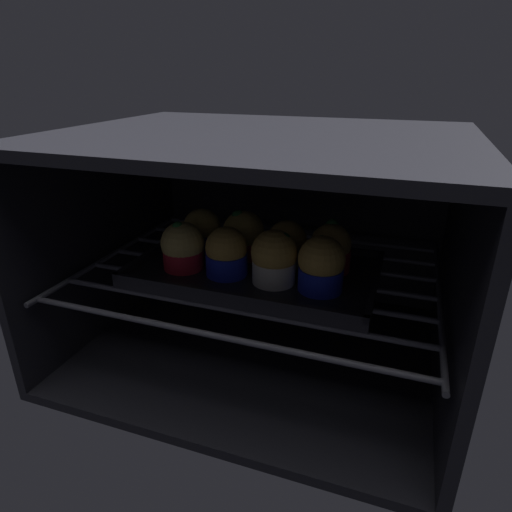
{
  "coord_description": "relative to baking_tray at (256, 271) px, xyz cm",
  "views": [
    {
      "loc": [
        20.63,
        -38.1,
        43.68
      ],
      "look_at": [
        0.0,
        20.1,
        17.24
      ],
      "focal_mm": 30.67,
      "sensor_mm": 36.0,
      "label": 1
    }
  ],
  "objects": [
    {
      "name": "muffin_row0_col1",
      "position": [
        -3.43,
        -3.43,
        3.92
      ],
      "size": [
        6.26,
        6.26,
        7.42
      ],
      "color": "#1928B7",
      "rests_on": "baking_tray"
    },
    {
      "name": "baking_tray",
      "position": [
        0.0,
        0.0,
        0.0
      ],
      "size": [
        36.83,
        22.17,
        2.2
      ],
      "color": "black",
      "rests_on": "oven_rack"
    },
    {
      "name": "muffin_row1_col1",
      "position": [
        -3.56,
        3.96,
        4.03
      ],
      "size": [
        6.84,
        6.84,
        7.93
      ],
      "color": "red",
      "rests_on": "baking_tray"
    },
    {
      "name": "oven_cavity",
      "position": [
        0.0,
        6.15,
        2.3
      ],
      "size": [
        59.0,
        47.0,
        37.0
      ],
      "color": "black",
      "rests_on": "ground"
    },
    {
      "name": "muffin_row0_col3",
      "position": [
        10.84,
        -3.74,
        4.29
      ],
      "size": [
        6.53,
        6.53,
        7.92
      ],
      "color": "#1928B7",
      "rests_on": "baking_tray"
    },
    {
      "name": "muffin_row1_col2",
      "position": [
        3.89,
        3.49,
        3.63
      ],
      "size": [
        6.26,
        6.26,
        7.02
      ],
      "color": "silver",
      "rests_on": "baking_tray"
    },
    {
      "name": "muffin_row1_col0",
      "position": [
        -10.94,
        3.81,
        3.89
      ],
      "size": [
        6.26,
        6.26,
        7.31
      ],
      "color": "#1928B7",
      "rests_on": "baking_tray"
    },
    {
      "name": "muffin_row1_col3",
      "position": [
        10.8,
        3.33,
        3.92
      ],
      "size": [
        6.26,
        6.26,
        7.74
      ],
      "color": "red",
      "rests_on": "baking_tray"
    },
    {
      "name": "muffin_row0_col2",
      "position": [
        4.03,
        -3.59,
        4.22
      ],
      "size": [
        6.68,
        6.68,
        7.9
      ],
      "color": "silver",
      "rests_on": "baking_tray"
    },
    {
      "name": "muffin_row0_col0",
      "position": [
        -10.64,
        -3.53,
        3.88
      ],
      "size": [
        6.67,
        6.67,
        7.69
      ],
      "color": "red",
      "rests_on": "baking_tray"
    },
    {
      "name": "oven_rack",
      "position": [
        0.0,
        1.9,
        -1.1
      ],
      "size": [
        54.8,
        42.0,
        0.8
      ],
      "color": "#51515B",
      "rests_on": "oven_cavity"
    }
  ]
}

